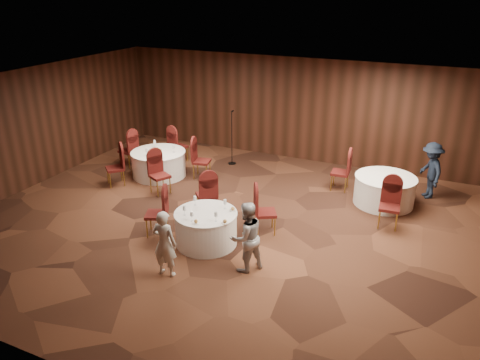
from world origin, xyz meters
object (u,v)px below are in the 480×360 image
at_px(table_left, 159,164).
at_px(man_c, 431,170).
at_px(woman_b, 246,237).
at_px(woman_a, 165,244).
at_px(mic_stand, 232,148).
at_px(table_main, 206,228).
at_px(table_right, 384,190).

height_order(table_left, man_c, man_c).
bearing_deg(woman_b, woman_a, -24.97).
height_order(table_left, mic_stand, mic_stand).
relative_size(woman_b, man_c, 0.96).
relative_size(table_main, table_left, 0.86).
height_order(table_main, woman_a, woman_a).
xyz_separation_m(table_left, woman_a, (2.98, -4.21, 0.31)).
xyz_separation_m(table_left, mic_stand, (1.52, 1.78, 0.13)).
bearing_deg(table_left, woman_a, -54.66).
distance_m(table_left, table_right, 6.35).
height_order(table_main, table_right, same).
distance_m(table_right, man_c, 1.39).
xyz_separation_m(table_main, man_c, (4.15, 4.57, 0.38)).
distance_m(table_main, table_right, 4.84).
relative_size(table_main, man_c, 0.90).
bearing_deg(table_left, man_c, 13.28).
bearing_deg(woman_a, man_c, -128.17).
relative_size(table_left, woman_b, 1.09).
bearing_deg(woman_b, table_main, -80.95).
relative_size(table_main, woman_b, 0.93).
height_order(mic_stand, woman_b, mic_stand).
distance_m(table_left, woman_b, 5.50).
height_order(woman_a, man_c, man_c).
bearing_deg(man_c, table_main, -68.71).
relative_size(table_left, table_right, 1.03).
bearing_deg(woman_b, man_c, -176.37).
relative_size(table_main, mic_stand, 0.79).
distance_m(mic_stand, man_c, 5.77).
xyz_separation_m(table_main, woman_a, (-0.15, -1.36, 0.31)).
bearing_deg(mic_stand, table_left, -130.43).
distance_m(table_left, man_c, 7.49).
bearing_deg(woman_b, table_left, -94.46).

